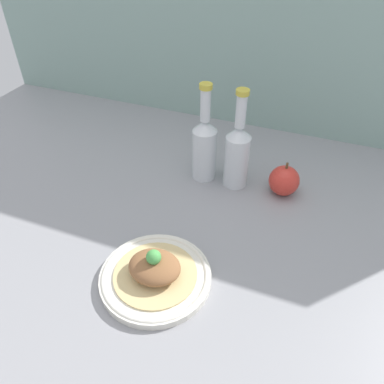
{
  "coord_description": "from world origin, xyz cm",
  "views": [
    {
      "loc": [
        25.16,
        -58.34,
        61.85
      ],
      "look_at": [
        2.07,
        1.45,
        9.29
      ],
      "focal_mm": 35.0,
      "sensor_mm": 36.0,
      "label": 1
    }
  ],
  "objects": [
    {
      "name": "apple",
      "position": [
        19.88,
        20.3,
        3.9
      ],
      "size": [
        7.79,
        7.79,
        9.28
      ],
      "color": "red",
      "rests_on": "ground_plane"
    },
    {
      "name": "cider_bottle_left",
      "position": [
        -1.54,
        19.76,
        9.7
      ],
      "size": [
        6.39,
        6.39,
        26.54
      ],
      "color": "silver",
      "rests_on": "ground_plane"
    },
    {
      "name": "plated_food",
      "position": [
        1.28,
        -16.86,
        3.72
      ],
      "size": [
        16.82,
        16.82,
        6.82
      ],
      "color": "#D6BC7F",
      "rests_on": "plate"
    },
    {
      "name": "ground_plane",
      "position": [
        0.0,
        0.0,
        -2.0
      ],
      "size": [
        180.0,
        110.0,
        4.0
      ],
      "primitive_type": "cube",
      "color": "gray"
    },
    {
      "name": "cider_bottle_right",
      "position": [
        7.26,
        19.76,
        9.7
      ],
      "size": [
        6.39,
        6.39,
        26.54
      ],
      "color": "silver",
      "rests_on": "ground_plane"
    },
    {
      "name": "plate",
      "position": [
        1.28,
        -16.86,
        1.04
      ],
      "size": [
        22.5,
        22.5,
        1.96
      ],
      "color": "silver",
      "rests_on": "ground_plane"
    }
  ]
}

